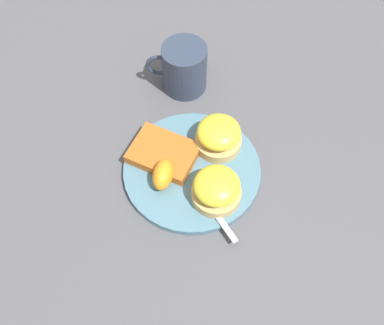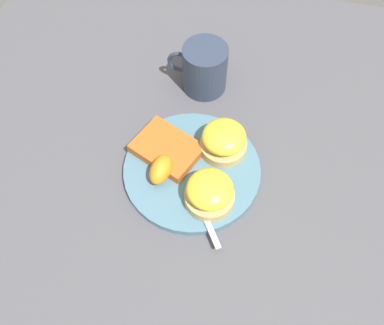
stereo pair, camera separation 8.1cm
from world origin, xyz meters
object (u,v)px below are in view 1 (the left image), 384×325
Objects in this scene: orange_wedge at (163,175)px; hashbrown_patty at (164,153)px; sandwich_benedict_right at (219,136)px; sandwich_benedict_left at (217,189)px; fork at (198,189)px; cup at (184,68)px.

hashbrown_patty is at bearing -85.70° from orange_wedge.
sandwich_benedict_left is at bearing 89.11° from sandwich_benedict_right.
fork is (0.03, -0.01, -0.03)m from sandwich_benedict_left.
sandwich_benedict_left reaches higher than orange_wedge.
sandwich_benedict_right is 0.74× the size of hashbrown_patty.
hashbrown_patty is at bearing -45.55° from fork.
cup is (0.04, -0.26, 0.03)m from fork.
sandwich_benedict_right is 0.17m from cup.
sandwich_benedict_right is 1.46× the size of orange_wedge.
hashbrown_patty is at bearing -39.06° from sandwich_benedict_left.
sandwich_benedict_right reaches higher than fork.
fork is at bearing 98.82° from cup.
cup is (0.07, -0.27, 0.01)m from sandwich_benedict_left.
sandwich_benedict_left is at bearing 163.74° from orange_wedge.
hashbrown_patty is (0.10, -0.08, -0.02)m from sandwich_benedict_left.
orange_wedge is at bearing 84.35° from cup.
fork is at bearing 134.45° from hashbrown_patty.
sandwich_benedict_left reaches higher than fork.
sandwich_benedict_left is 0.28m from cup.
sandwich_benedict_right reaches higher than hashbrown_patty.
fork is at bearing 165.70° from orange_wedge.
sandwich_benedict_right is at bearing -162.98° from hashbrown_patty.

